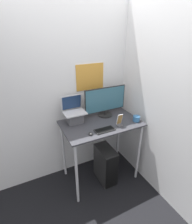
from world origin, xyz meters
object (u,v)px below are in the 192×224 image
mouse (91,134)px  keyboard (105,130)px  cell_phone (120,123)px  computer_tower (105,164)px  laptop (75,115)px  monitor (105,102)px

mouse → keyboard: bearing=3.4°
cell_phone → computer_tower: bearing=143.7°
laptop → cell_phone: bearing=-37.3°
mouse → cell_phone: cell_phone is taller
laptop → keyboard: 0.47m
keyboard → cell_phone: cell_phone is taller
mouse → cell_phone: size_ratio=0.39×
keyboard → cell_phone: bearing=0.8°
cell_phone → computer_tower: size_ratio=0.31×
keyboard → monitor: bearing=60.1°
mouse → computer_tower: 0.77m
laptop → monitor: (0.48, 0.00, 0.10)m
laptop → mouse: bearing=-81.6°
keyboard → cell_phone: 0.23m
cell_phone → computer_tower: cell_phone is taller
laptop → keyboard: (0.26, -0.38, -0.10)m
laptop → computer_tower: (0.35, -0.27, -0.80)m
monitor → cell_phone: bearing=-88.1°
keyboard → cell_phone: (0.23, 0.00, 0.04)m
monitor → mouse: size_ratio=9.31×
computer_tower → keyboard: bearing=-130.7°
laptop → keyboard: size_ratio=1.38×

